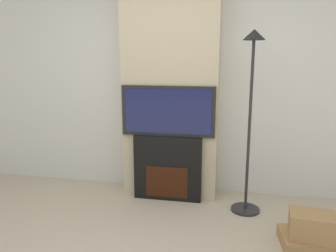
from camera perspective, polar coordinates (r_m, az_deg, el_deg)
The scene contains 6 objects.
wall_back at distance 3.90m, azimuth 1.08°, elevation 8.36°, with size 6.00×0.06×2.70m.
chimney_breast at distance 3.70m, azimuth 0.52°, elevation 8.17°, with size 1.07×0.35×2.70m.
fireplace at distance 3.72m, azimuth -0.00°, elevation -7.28°, with size 0.76×0.15×0.74m.
television at distance 3.56m, azimuth -0.01°, elevation 2.60°, with size 1.03×0.07×0.55m.
floor_lamp at distance 3.34m, azimuth 14.22°, elevation 4.21°, with size 0.30×0.30×1.85m.
box_stack at distance 3.14m, azimuth 23.57°, elevation -16.67°, with size 0.49×0.41×0.32m.
Camera 1 is at (0.68, -1.80, 1.58)m, focal length 35.00 mm.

